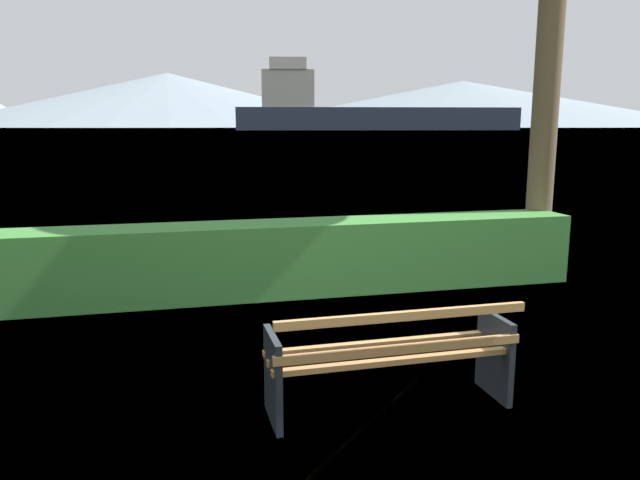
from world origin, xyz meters
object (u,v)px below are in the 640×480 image
park_bench (391,357)px  sailboat_mid (479,128)px  cargo_ship_large (356,111)px  fishing_boat_near (363,129)px

park_bench → sailboat_mid: bearing=61.8°
park_bench → sailboat_mid: sailboat_mid is taller
cargo_ship_large → fishing_boat_near: cargo_ship_large is taller
fishing_boat_near → sailboat_mid: (41.01, -20.33, 0.29)m
cargo_ship_large → fishing_boat_near: bearing=67.7°
park_bench → sailboat_mid: 246.18m
cargo_ship_large → fishing_boat_near: 30.00m
cargo_ship_large → fishing_boat_near: (11.14, 27.08, -6.50)m
cargo_ship_large → park_bench: bearing=-107.0°
park_bench → cargo_ship_large: (64.17, 210.22, 6.45)m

